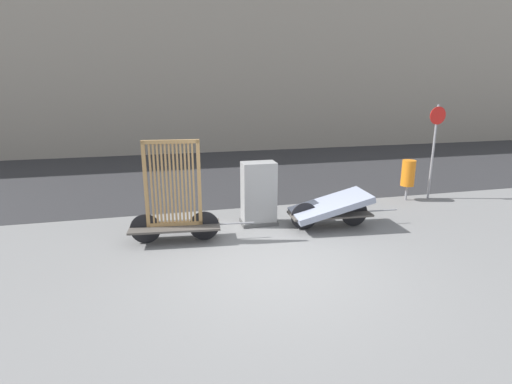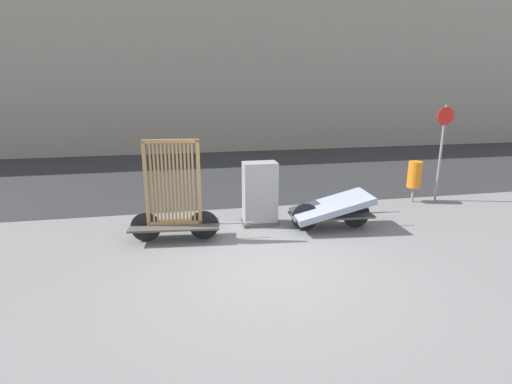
{
  "view_description": "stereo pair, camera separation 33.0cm",
  "coord_description": "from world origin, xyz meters",
  "views": [
    {
      "loc": [
        -1.86,
        -5.93,
        3.04
      ],
      "look_at": [
        0.0,
        1.61,
        0.91
      ],
      "focal_mm": 28.0,
      "sensor_mm": 36.0,
      "label": 1
    },
    {
      "loc": [
        -1.53,
        -6.01,
        3.04
      ],
      "look_at": [
        0.0,
        1.61,
        0.91
      ],
      "focal_mm": 28.0,
      "sensor_mm": 36.0,
      "label": 2
    }
  ],
  "objects": [
    {
      "name": "sign_post",
      "position": [
        5.19,
        3.08,
        1.56
      ],
      "size": [
        0.46,
        0.06,
        2.5
      ],
      "color": "gray",
      "rests_on": "ground_plane"
    },
    {
      "name": "road_strip",
      "position": [
        0.0,
        7.67,
        0.0
      ],
      "size": [
        56.0,
        8.48,
        0.01
      ],
      "color": "#2D2D30",
      "rests_on": "ground_plane"
    },
    {
      "name": "building_facade",
      "position": [
        0.0,
        13.91,
        6.59
      ],
      "size": [
        48.0,
        4.0,
        13.18
      ],
      "color": "#9E9384",
      "rests_on": "ground_plane"
    },
    {
      "name": "utility_cabinet",
      "position": [
        0.21,
        2.21,
        0.65
      ],
      "size": [
        0.79,
        0.5,
        1.4
      ],
      "color": "#4C4C4C",
      "rests_on": "ground_plane"
    },
    {
      "name": "bike_cart_with_bedframe",
      "position": [
        -1.63,
        1.61,
        0.71
      ],
      "size": [
        2.47,
        0.81,
        2.02
      ],
      "rotation": [
        0.0,
        0.0,
        -0.1
      ],
      "color": "#4C4742",
      "rests_on": "ground_plane"
    },
    {
      "name": "bike_cart_with_mattress",
      "position": [
        1.64,
        1.61,
        0.46
      ],
      "size": [
        2.46,
        1.01,
        0.78
      ],
      "rotation": [
        0.0,
        0.0,
        -0.05
      ],
      "color": "#4C4742",
      "rests_on": "ground_plane"
    },
    {
      "name": "ground_plane",
      "position": [
        0.0,
        0.0,
        0.0
      ],
      "size": [
        60.0,
        60.0,
        0.0
      ],
      "primitive_type": "plane",
      "color": "slate"
    },
    {
      "name": "trash_bin",
      "position": [
        4.5,
        3.09,
        0.73
      ],
      "size": [
        0.35,
        0.35,
        1.08
      ],
      "color": "gray",
      "rests_on": "ground_plane"
    }
  ]
}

